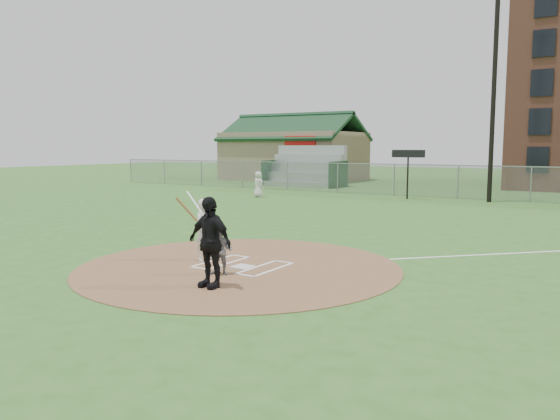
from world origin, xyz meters
The scene contains 14 objects.
ground centered at (0.00, 0.00, 0.00)m, with size 140.00×140.00×0.00m, color #2E6121.
dirt_circle centered at (0.00, 0.00, 0.01)m, with size 8.40×8.40×0.02m, color brown.
home_plate centered at (0.17, -0.08, 0.04)m, with size 0.50×0.50×0.03m, color silver.
foul_line_third centered at (-9.00, 9.00, 0.01)m, with size 0.10×24.00×0.01m, color white.
catcher centered at (0.21, -1.02, 0.62)m, with size 0.58×0.45×1.20m, color slate.
umpire centered at (0.72, -2.05, 1.03)m, with size 1.19×0.49×2.03m, color black.
ondeck_player centered at (-10.68, 16.44, 0.80)m, with size 0.78×0.51×1.59m, color silver.
batters_boxes centered at (0.00, 0.15, 0.03)m, with size 2.08×1.88×0.01m.
batter_at_plate centered at (-1.26, 0.14, 0.87)m, with size 0.80×0.99×1.78m.
outfield_fence centered at (0.00, 22.00, 1.02)m, with size 56.08×0.08×2.03m.
bleachers centered at (-13.00, 26.20, 1.59)m, with size 6.08×3.20×3.20m.
clubhouse centered at (-18.00, 32.99, 2.39)m, with size 12.20×8.71×6.23m.
light_pole centered at (2.00, 21.00, 6.61)m, with size 1.20×0.30×12.22m.
scoreboard_sign centered at (-2.50, 20.20, 2.39)m, with size 2.00×0.10×2.93m.
Camera 1 is at (8.36, -11.26, 3.14)m, focal length 35.00 mm.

